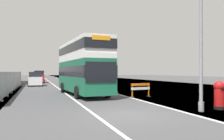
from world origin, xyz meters
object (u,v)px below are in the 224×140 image
at_px(double_decker_bus, 82,67).
at_px(red_pillar_postbox, 219,94).
at_px(roadworks_barrier, 141,88).
at_px(car_receding_mid, 39,77).
at_px(car_oncoming_near, 35,79).
at_px(lamppost_foreground, 201,39).

xyz_separation_m(double_decker_bus, red_pillar_postbox, (5.57, -10.54, -1.68)).
height_order(double_decker_bus, roadworks_barrier, double_decker_bus).
distance_m(roadworks_barrier, car_receding_mid, 29.61).
distance_m(red_pillar_postbox, car_oncoming_near, 27.79).
bearing_deg(double_decker_bus, lamppost_foreground, -68.78).
bearing_deg(double_decker_bus, car_oncoming_near, 104.71).
xyz_separation_m(roadworks_barrier, car_oncoming_near, (-8.17, 19.09, 0.25)).
height_order(lamppost_foreground, roadworks_barrier, lamppost_foreground).
bearing_deg(red_pillar_postbox, roadworks_barrier, 101.98).
xyz_separation_m(double_decker_bus, car_oncoming_near, (-4.07, 15.52, -1.57)).
xyz_separation_m(double_decker_bus, car_receding_mid, (-3.45, 25.06, -1.46)).
xyz_separation_m(lamppost_foreground, car_receding_mid, (-7.64, 35.85, -2.71)).
distance_m(lamppost_foreground, car_receding_mid, 36.75).
bearing_deg(red_pillar_postbox, car_receding_mid, 104.22).
height_order(lamppost_foreground, car_oncoming_near, lamppost_foreground).
distance_m(double_decker_bus, car_receding_mid, 25.34).
xyz_separation_m(lamppost_foreground, car_oncoming_near, (-8.26, 26.31, -2.82)).
bearing_deg(car_oncoming_near, car_receding_mid, 86.29).
xyz_separation_m(roadworks_barrier, car_receding_mid, (-7.55, 28.63, 0.36)).
xyz_separation_m(red_pillar_postbox, car_receding_mid, (-9.03, 35.61, 0.22)).
bearing_deg(roadworks_barrier, lamppost_foreground, -89.24).
relative_size(double_decker_bus, roadworks_barrier, 5.77).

